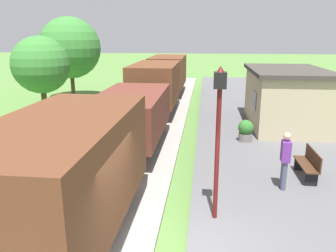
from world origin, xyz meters
The scene contains 11 objects.
rail_near centered at (-1.68, 0.00, 0.19)m, with size 0.07×60.00×0.14m, color slate.
rail_far centered at (-3.12, 0.00, 0.19)m, with size 0.07×60.00×0.14m, color slate.
freight_train centered at (-2.40, 10.43, 1.62)m, with size 2.50×26.00×2.72m.
station_hut centered at (4.40, 10.75, 1.65)m, with size 3.50×5.80×2.78m.
bench_near_hut centered at (3.77, 4.28, 0.72)m, with size 0.42×1.50×0.91m.
bench_down_platform centered at (3.77, 15.96, 0.72)m, with size 0.42×1.50×0.91m.
person_waiting centered at (2.83, 3.39, 1.18)m, with size 0.27×0.40×1.71m.
potted_planter centered at (2.24, 7.88, 0.72)m, with size 0.64×0.64×0.92m.
lamp_post_near centered at (0.82, 1.56, 2.80)m, with size 0.28×0.28×3.70m.
tree_trackside_far centered at (-7.92, 10.69, 3.09)m, with size 2.93×2.93×4.56m.
tree_field_left centered at (-9.17, 17.71, 3.68)m, with size 4.33×4.33×5.85m.
Camera 1 is at (0.50, -5.92, 4.60)m, focal length 35.91 mm.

